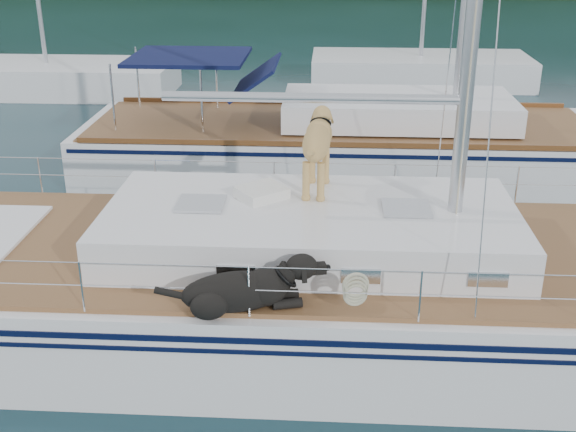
{
  "coord_description": "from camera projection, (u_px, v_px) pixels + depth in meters",
  "views": [
    {
      "loc": [
        1.01,
        -8.45,
        5.19
      ],
      "look_at": [
        0.5,
        0.2,
        1.6
      ],
      "focal_mm": 45.0,
      "sensor_mm": 36.0,
      "label": 1
    }
  ],
  "objects": [
    {
      "name": "main_sailboat",
      "position": [
        257.0,
        285.0,
        9.57
      ],
      "size": [
        12.0,
        3.96,
        14.01
      ],
      "color": "white",
      "rests_on": "ground"
    },
    {
      "name": "bg_boat_west",
      "position": [
        48.0,
        79.0,
        23.01
      ],
      "size": [
        8.0,
        3.0,
        11.65
      ],
      "color": "white",
      "rests_on": "ground"
    },
    {
      "name": "bg_boat_center",
      "position": [
        420.0,
        71.0,
        24.2
      ],
      "size": [
        7.2,
        3.0,
        11.65
      ],
      "color": "white",
      "rests_on": "ground"
    },
    {
      "name": "ground",
      "position": [
        251.0,
        329.0,
        9.83
      ],
      "size": [
        120.0,
        120.0,
        0.0
      ],
      "primitive_type": "plane",
      "color": "black",
      "rests_on": "ground"
    },
    {
      "name": "neighbor_sailboat",
      "position": [
        345.0,
        146.0,
        15.61
      ],
      "size": [
        11.0,
        3.5,
        13.3
      ],
      "color": "white",
      "rests_on": "ground"
    }
  ]
}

